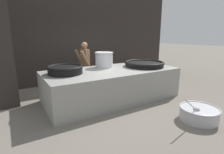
{
  "coord_description": "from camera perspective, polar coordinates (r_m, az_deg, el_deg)",
  "views": [
    {
      "loc": [
        -2.66,
        -4.38,
        1.91
      ],
      "look_at": [
        0.0,
        0.0,
        0.68
      ],
      "focal_mm": 28.0,
      "sensor_mm": 36.0,
      "label": 1
    }
  ],
  "objects": [
    {
      "name": "giant_wok_far",
      "position": [
        5.83,
        10.47,
        4.24
      ],
      "size": [
        1.29,
        1.29,
        0.17
      ],
      "color": "black",
      "rests_on": "hearth_platform"
    },
    {
      "name": "prep_bowl_vegetables",
      "position": [
        4.55,
        26.51,
        -10.46
      ],
      "size": [
        1.14,
        0.88,
        0.68
      ],
      "color": "#B7B7BC",
      "rests_on": "ground_plane"
    },
    {
      "name": "hearth_platform",
      "position": [
        5.33,
        -0.0,
        -2.36
      ],
      "size": [
        3.95,
        1.79,
        0.9
      ],
      "color": "gray",
      "rests_on": "ground_plane"
    },
    {
      "name": "cook",
      "position": [
        6.36,
        -8.91,
        4.31
      ],
      "size": [
        0.4,
        0.62,
        1.67
      ],
      "rotation": [
        0.0,
        0.0,
        3.2
      ],
      "color": "#8C6647",
      "rests_on": "ground_plane"
    },
    {
      "name": "stock_pot",
      "position": [
        5.6,
        -2.62,
        5.78
      ],
      "size": [
        0.59,
        0.59,
        0.49
      ],
      "color": "silver",
      "rests_on": "hearth_platform"
    },
    {
      "name": "back_wall",
      "position": [
        7.48,
        -10.81,
        15.18
      ],
      "size": [
        9.07,
        0.24,
        4.31
      ],
      "primitive_type": "cube",
      "color": "#2D2826",
      "rests_on": "ground_plane"
    },
    {
      "name": "giant_wok_near",
      "position": [
        4.81,
        -15.0,
        2.41
      ],
      "size": [
        0.94,
        0.94,
        0.22
      ],
      "color": "black",
      "rests_on": "hearth_platform"
    },
    {
      "name": "ground_plane",
      "position": [
        5.47,
        -0.0,
        -6.9
      ],
      "size": [
        60.0,
        60.0,
        0.0
      ],
      "primitive_type": "plane",
      "color": "slate"
    }
  ]
}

